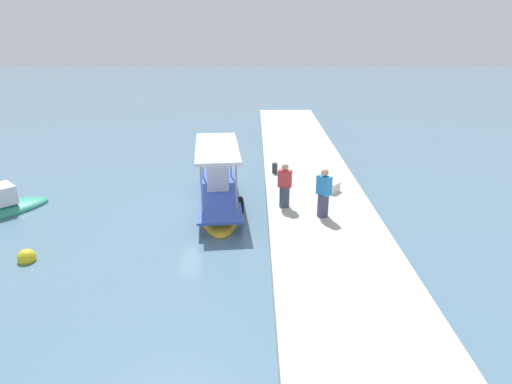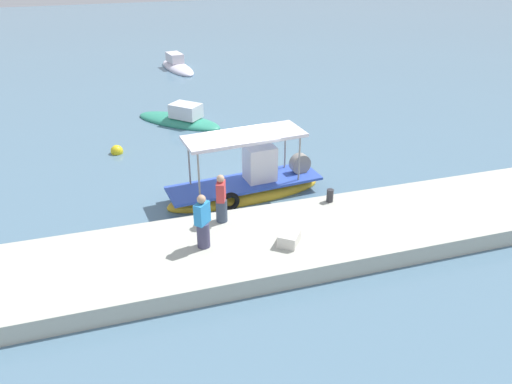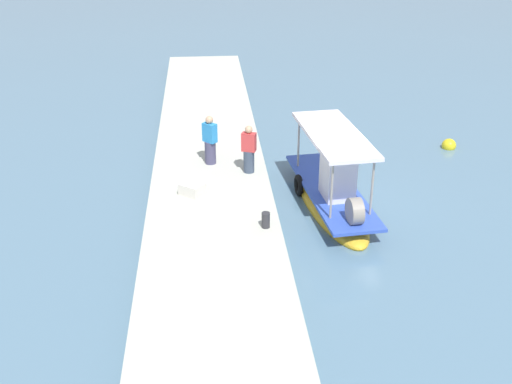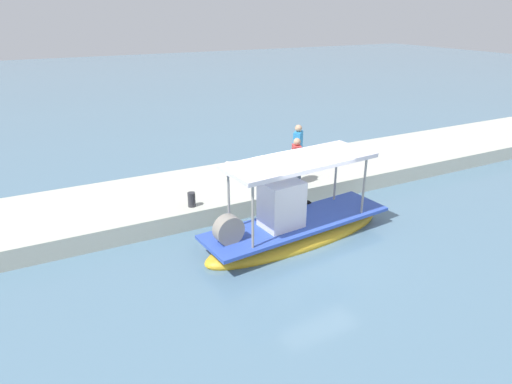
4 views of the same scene
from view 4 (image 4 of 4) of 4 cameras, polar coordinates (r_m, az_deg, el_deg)
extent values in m
plane|color=slate|center=(13.11, 6.69, -6.59)|extent=(120.00, 120.00, 0.00)
cube|color=#BABCAD|center=(16.37, -1.60, 0.81)|extent=(36.00, 3.92, 0.60)
ellipsoid|color=gold|center=(13.33, 5.31, -5.68)|extent=(6.24, 2.21, 0.84)
cube|color=#3251B8|center=(13.12, 5.38, -3.87)|extent=(6.00, 2.18, 0.10)
cube|color=white|center=(12.49, 3.28, -1.78)|extent=(1.18, 0.99, 1.45)
cylinder|color=gray|center=(11.25, -0.41, -3.38)|extent=(0.07, 0.07, 1.88)
cylinder|color=gray|center=(12.21, -3.51, -1.27)|extent=(0.07, 0.07, 1.88)
cylinder|color=gray|center=(13.58, 13.65, 0.62)|extent=(0.07, 0.07, 1.88)
cylinder|color=gray|center=(14.38, 10.17, 2.16)|extent=(0.07, 0.07, 1.88)
cube|color=silver|center=(12.40, 5.70, 4.00)|extent=(4.55, 2.05, 0.12)
torus|color=black|center=(14.31, 6.19, -2.44)|extent=(0.75, 0.25, 0.74)
cylinder|color=gray|center=(11.78, -3.53, -4.85)|extent=(0.83, 0.43, 0.80)
cylinder|color=#41405E|center=(17.14, 5.32, 4.22)|extent=(0.55, 0.55, 0.81)
cube|color=#2C8BD6|center=(16.92, 5.40, 6.60)|extent=(0.54, 0.54, 0.67)
sphere|color=tan|center=(16.80, 5.46, 8.13)|extent=(0.26, 0.26, 0.26)
cylinder|color=#384458|center=(15.67, 5.13, 2.39)|extent=(0.47, 0.47, 0.77)
cube|color=#C83B3B|center=(15.45, 5.22, 4.85)|extent=(0.41, 0.53, 0.64)
sphere|color=tan|center=(15.32, 5.28, 6.44)|extent=(0.25, 0.25, 0.25)
cylinder|color=#2D2D33|center=(13.99, -8.25, -0.97)|extent=(0.24, 0.24, 0.46)
cube|color=silver|center=(16.61, -3.20, 2.90)|extent=(0.87, 0.89, 0.38)
camera|label=1|loc=(25.96, 39.56, 19.22)|focal=31.64mm
camera|label=2|loc=(28.56, -5.00, 27.81)|focal=35.14mm
camera|label=3|loc=(18.27, -72.15, 17.31)|focal=43.88mm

